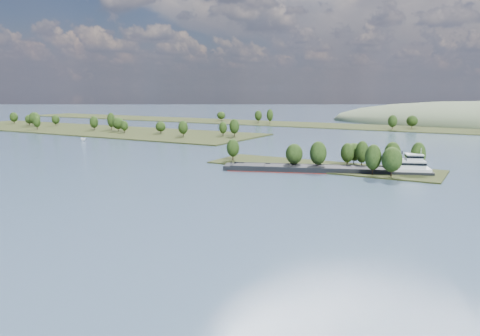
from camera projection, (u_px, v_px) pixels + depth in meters
The scene contains 6 objects.
ground at pixel (259, 194), 152.73m from camera, with size 1800.00×1800.00×0.00m, color #3B5167.
tree_island at pixel (337, 160), 199.48m from camera, with size 100.00×30.17×13.29m.
left_bank at pixel (88, 129), 383.43m from camera, with size 300.00×80.00×15.66m.
back_shoreline at pixel (420, 129), 389.44m from camera, with size 900.00×60.00×15.43m.
cargo_barge at pixel (340, 169), 191.73m from camera, with size 82.49×37.35×11.36m.
motorboat at pixel (83, 139), 306.76m from camera, with size 2.06×5.47×2.11m, color white.
Camera 1 is at (67.51, -13.12, 34.04)m, focal length 35.00 mm.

